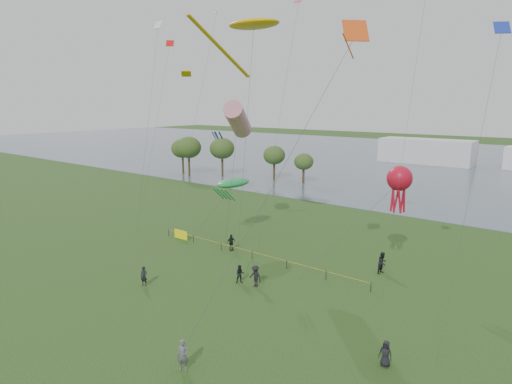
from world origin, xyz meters
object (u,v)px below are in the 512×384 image
Objects in this scene: kite_stingray at (253,25)px; kite_flyer at (183,355)px; fence at (206,241)px; kite_octopus at (399,179)px.

kite_flyer is at bearing -85.81° from kite_stingray.
kite_stingray is (-7.43, 15.79, 20.32)m from kite_flyer.
fence is 2.51× the size of kite_octopus.
fence is at bearing 98.71° from kite_flyer.
kite_octopus is (4.27, 20.79, 7.53)m from kite_flyer.
kite_octopus reaches higher than kite_flyer.
fence is at bearing -158.58° from kite_octopus.
fence is 1.11× the size of kite_stingray.
kite_stingray is at bearing 83.04° from kite_flyer.
kite_octopus is at bearing 2.13° from kite_stingray.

